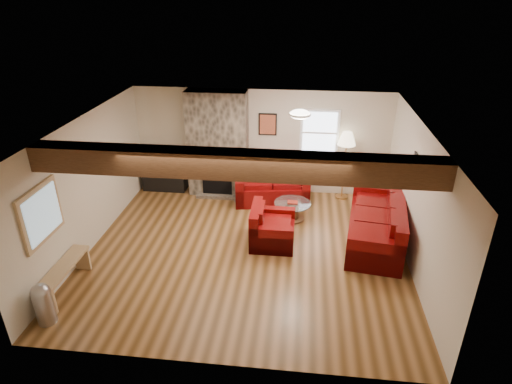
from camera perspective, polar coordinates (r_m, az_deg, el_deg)
room at (r=7.68m, az=-1.39°, el=-0.08°), size 8.00×8.00×8.00m
oak_beam at (r=6.12m, az=-3.08°, el=3.72°), size 6.00×0.36×0.38m
chimney_breast at (r=10.12m, az=-5.12°, el=6.22°), size 1.40×0.67×2.50m
back_window at (r=10.03m, az=8.46°, el=7.86°), size 0.90×0.08×1.10m
hatch_window at (r=7.35m, az=-26.70°, el=-2.63°), size 0.08×1.00×0.90m
ceiling_dome at (r=8.04m, az=5.87°, el=10.07°), size 0.40×0.40×0.18m
artwork_back at (r=10.02m, az=1.56°, el=9.00°), size 0.42×0.06×0.52m
artwork_right at (r=7.95m, az=20.58°, el=3.04°), size 0.06×0.55×0.42m
sofa_three at (r=8.72m, az=15.69°, el=-3.60°), size 1.32×2.50×0.92m
loveseat at (r=10.00m, az=2.08°, el=1.29°), size 1.81×1.21×0.90m
armchair_red at (r=8.37m, az=2.25°, el=-4.46°), size 0.84×0.96×0.77m
coffee_table at (r=9.32m, az=4.86°, el=-2.50°), size 0.79×0.79×0.41m
tv_cabinet at (r=10.86m, az=-12.00°, el=1.69°), size 1.04×0.42×0.52m
television at (r=10.67m, az=-12.24°, el=4.07°), size 0.78×0.10×0.45m
floor_lamp at (r=9.98m, az=11.99°, el=6.50°), size 0.42×0.42×1.63m
pine_bench at (r=7.90m, az=-24.03°, el=-10.38°), size 0.29×1.25×0.47m
pedal_bin at (r=7.29m, az=-26.48°, el=-13.15°), size 0.37×0.37×0.70m
coal_bucket at (r=10.05m, az=-1.99°, el=-0.44°), size 0.33×0.33×0.31m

